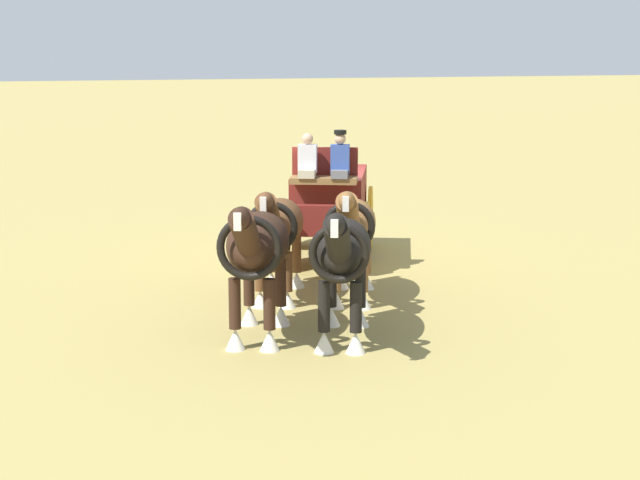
{
  "coord_description": "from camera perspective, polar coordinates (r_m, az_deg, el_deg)",
  "views": [
    {
      "loc": [
        20.73,
        -6.47,
        4.49
      ],
      "look_at": [
        4.14,
        -1.47,
        1.2
      ],
      "focal_mm": 58.42,
      "sensor_mm": 36.0,
      "label": 1
    }
  ],
  "objects": [
    {
      "name": "draft_horse_lead_near",
      "position": [
        15.63,
        1.24,
        -0.78
      ],
      "size": [
        3.03,
        1.63,
        2.24
      ],
      "color": "black",
      "rests_on": "ground"
    },
    {
      "name": "draft_horse_rear_off",
      "position": [
        18.3,
        -2.34,
        0.68
      ],
      "size": [
        3.1,
        1.66,
        2.15
      ],
      "color": "brown",
      "rests_on": "ground"
    },
    {
      "name": "show_wagon",
      "position": [
        21.79,
        0.52,
        2.24
      ],
      "size": [
        5.77,
        2.98,
        2.84
      ],
      "color": "maroon",
      "rests_on": "ground"
    },
    {
      "name": "ground_plane",
      "position": [
        22.17,
        0.54,
        -0.94
      ],
      "size": [
        220.0,
        220.0,
        0.0
      ],
      "primitive_type": "plane",
      "color": "#9E8C4C"
    },
    {
      "name": "draft_horse_rear_near",
      "position": [
        18.19,
        1.73,
        0.66
      ],
      "size": [
        3.0,
        1.61,
        2.16
      ],
      "color": "brown",
      "rests_on": "ground"
    },
    {
      "name": "draft_horse_lead_off",
      "position": [
        15.76,
        -3.48,
        -0.49
      ],
      "size": [
        2.96,
        1.63,
        2.3
      ],
      "color": "#331E14",
      "rests_on": "ground"
    }
  ]
}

